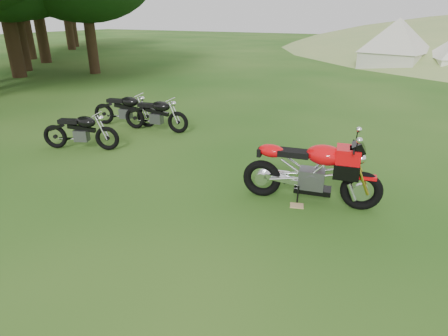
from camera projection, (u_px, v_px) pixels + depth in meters
The scene contains 8 objects.
ground at pixel (231, 226), 5.87m from camera, with size 120.00×120.00×0.00m, color #16470F.
treeline at pixel (75, 60), 26.72m from camera, with size 28.00×32.00×14.00m, color black, non-canonical shape.
sport_motorcycle at pixel (311, 166), 6.38m from camera, with size 2.27×0.57×1.36m, color red, non-canonical shape.
plywood_board at pixel (297, 206), 6.48m from camera, with size 0.23×0.18×0.02m, color tan.
vintage_moto_a at pixel (80, 130), 9.03m from camera, with size 1.85×0.43×0.97m, color black, non-canonical shape.
vintage_moto_c at pixel (156, 113), 10.46m from camera, with size 1.91×0.44×1.00m, color black, non-canonical shape.
vintage_moto_d at pixel (125, 109), 10.96m from camera, with size 1.93×0.45×1.02m, color black, non-canonical shape.
tent_left at pixel (396, 44), 22.13m from camera, with size 3.22×3.22×2.79m, color beige, non-canonical shape.
Camera 1 is at (2.26, -4.54, 3.09)m, focal length 30.00 mm.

